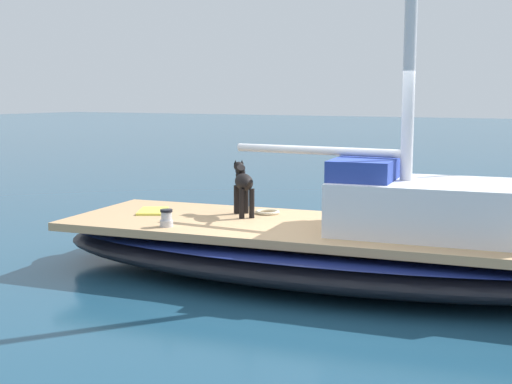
{
  "coord_description": "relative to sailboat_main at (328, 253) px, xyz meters",
  "views": [
    {
      "loc": [
        7.54,
        3.07,
        2.24
      ],
      "look_at": [
        0.0,
        -1.0,
        1.01
      ],
      "focal_mm": 47.92,
      "sensor_mm": 36.0,
      "label": 1
    }
  ],
  "objects": [
    {
      "name": "cabin_house",
      "position": [
        -0.16,
        1.11,
        0.67
      ],
      "size": [
        1.67,
        2.39,
        0.84
      ],
      "color": "silver",
      "rests_on": "sailboat_main"
    },
    {
      "name": "sailboat_main",
      "position": [
        0.0,
        0.0,
        0.0
      ],
      "size": [
        3.43,
        7.5,
        0.66
      ],
      "color": "black",
      "rests_on": "ground"
    },
    {
      "name": "deck_towel",
      "position": [
        0.2,
        -2.48,
        0.34
      ],
      "size": [
        0.66,
        0.58,
        0.03
      ],
      "primitive_type": "cube",
      "rotation": [
        0.0,
        0.0,
        0.49
      ],
      "color": "#D8D14C",
      "rests_on": "sailboat_main"
    },
    {
      "name": "deck_winch",
      "position": [
        0.95,
        -1.71,
        0.42
      ],
      "size": [
        0.16,
        0.16,
        0.21
      ],
      "color": "#B7B7BC",
      "rests_on": "sailboat_main"
    },
    {
      "name": "dog_black",
      "position": [
        -0.18,
        -1.29,
        0.75
      ],
      "size": [
        0.77,
        0.68,
        0.7
      ],
      "color": "black",
      "rests_on": "sailboat_main"
    },
    {
      "name": "ground_plane",
      "position": [
        0.0,
        0.0,
        -0.34
      ],
      "size": [
        120.0,
        120.0,
        0.0
      ],
      "primitive_type": "plane",
      "color": "navy"
    },
    {
      "name": "coiled_rope",
      "position": [
        -0.43,
        -1.06,
        0.35
      ],
      "size": [
        0.32,
        0.32,
        0.04
      ],
      "primitive_type": "torus",
      "color": "beige",
      "rests_on": "sailboat_main"
    }
  ]
}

